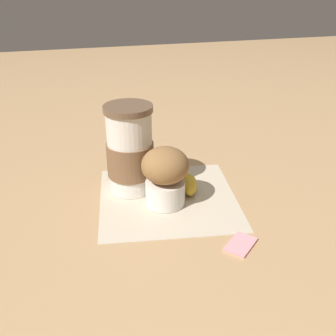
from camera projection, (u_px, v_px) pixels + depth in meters
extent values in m
plane|color=tan|center=(168.00, 198.00, 0.68)|extent=(3.00, 3.00, 0.00)
cube|color=beige|center=(168.00, 198.00, 0.68)|extent=(0.27, 0.27, 0.00)
cylinder|color=silver|center=(130.00, 152.00, 0.67)|extent=(0.08, 0.08, 0.14)
cylinder|color=brown|center=(128.00, 108.00, 0.64)|extent=(0.08, 0.08, 0.01)
cylinder|color=brown|center=(130.00, 159.00, 0.68)|extent=(0.08, 0.08, 0.06)
cylinder|color=white|center=(165.00, 192.00, 0.65)|extent=(0.07, 0.07, 0.04)
ellipsoid|color=olive|center=(165.00, 165.00, 0.63)|extent=(0.08, 0.08, 0.06)
ellipsoid|color=gold|center=(190.00, 185.00, 0.69)|extent=(0.04, 0.06, 0.03)
ellipsoid|color=gold|center=(179.00, 172.00, 0.73)|extent=(0.04, 0.06, 0.03)
ellipsoid|color=brown|center=(161.00, 163.00, 0.76)|extent=(0.04, 0.06, 0.03)
cube|color=pink|center=(241.00, 243.00, 0.56)|extent=(0.06, 0.06, 0.01)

